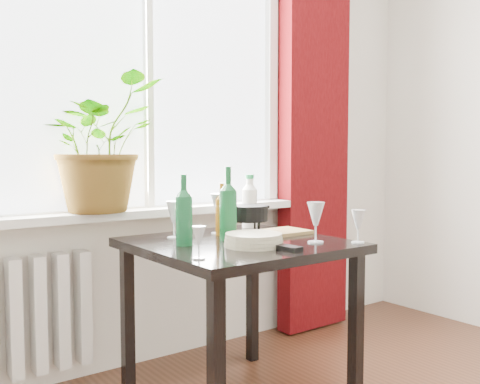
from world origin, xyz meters
TOP-DOWN VIEW (x-y plane):
  - window at (0.00, 2.22)m, footprint 1.72×0.08m
  - windowsill at (0.00, 2.15)m, footprint 1.72×0.20m
  - curtain at (1.12, 2.12)m, footprint 0.50×0.12m
  - radiator at (-0.75, 2.18)m, footprint 0.80×0.10m
  - table at (0.10, 1.55)m, footprint 0.85×0.85m
  - potted_plant at (-0.30, 2.14)m, footprint 0.77×0.73m
  - wine_bottle_left at (-0.15, 1.59)m, footprint 0.07×0.07m
  - wine_bottle_right at (0.08, 1.59)m, footprint 0.08×0.08m
  - bottle_amber at (0.14, 1.74)m, footprint 0.08×0.08m
  - cleaning_bottle at (0.41, 1.87)m, footprint 0.10×0.10m
  - wineglass_front_right at (0.34, 1.31)m, footprint 0.08×0.08m
  - wineglass_far_right at (0.48, 1.19)m, footprint 0.06×0.06m
  - wineglass_back_center at (0.15, 1.77)m, footprint 0.11×0.11m
  - wineglass_back_left at (-0.09, 1.78)m, footprint 0.08×0.08m
  - wineglass_front_left at (-0.26, 1.30)m, footprint 0.06×0.06m
  - plate_stack at (0.07, 1.40)m, footprint 0.28×0.28m
  - fondue_pot at (0.24, 1.66)m, footprint 0.22×0.19m
  - tv_remote at (0.11, 1.27)m, footprint 0.08×0.19m
  - cutting_board at (0.37, 1.60)m, footprint 0.30×0.19m

SIDE VIEW (x-z plane):
  - radiator at x=-0.75m, z-range 0.10..0.66m
  - table at x=0.10m, z-range 0.28..1.02m
  - cutting_board at x=0.37m, z-range 0.74..0.76m
  - tv_remote at x=0.11m, z-range 0.74..0.76m
  - plate_stack at x=0.07m, z-range 0.74..0.79m
  - wineglass_front_left at x=-0.26m, z-range 0.74..0.86m
  - fondue_pot at x=0.24m, z-range 0.74..0.88m
  - wineglass_far_right at x=0.48m, z-range 0.74..0.89m
  - windowsill at x=0.00m, z-range 0.80..0.84m
  - wineglass_back_left at x=-0.09m, z-range 0.74..0.91m
  - wineglass_front_right at x=0.34m, z-range 0.74..0.92m
  - wineglass_back_center at x=0.15m, z-range 0.74..0.94m
  - bottle_amber at x=0.14m, z-range 0.74..0.99m
  - cleaning_bottle at x=0.41m, z-range 0.74..1.02m
  - wine_bottle_left at x=-0.15m, z-range 0.74..1.04m
  - wine_bottle_right at x=0.08m, z-range 0.74..1.07m
  - potted_plant at x=-0.30m, z-range 0.84..1.50m
  - curtain at x=1.12m, z-range 0.01..2.58m
  - window at x=0.00m, z-range 0.79..2.41m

